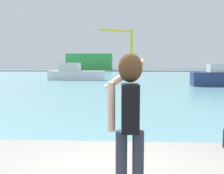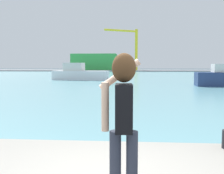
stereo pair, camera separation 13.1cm
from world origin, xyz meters
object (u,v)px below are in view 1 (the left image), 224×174
at_px(boat_moored, 75,74).
at_px(person_photographer, 129,111).
at_px(port_crane, 127,44).
at_px(warehouse_left, 90,62).

bearing_deg(boat_moored, person_photographer, -70.00).
bearing_deg(port_crane, person_photographer, -90.59).
xyz_separation_m(boat_moored, warehouse_left, (-6.21, 60.21, 2.50)).
bearing_deg(port_crane, boat_moored, -98.35).
bearing_deg(boat_moored, warehouse_left, 103.53).
distance_m(boat_moored, warehouse_left, 60.58).
distance_m(boat_moored, port_crane, 56.04).
bearing_deg(boat_moored, port_crane, 89.30).
relative_size(person_photographer, boat_moored, 0.21).
bearing_deg(person_photographer, port_crane, -2.50).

